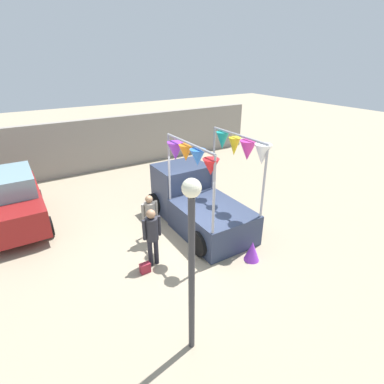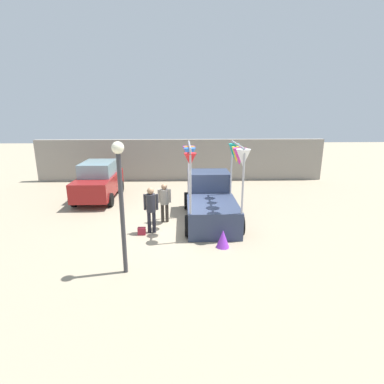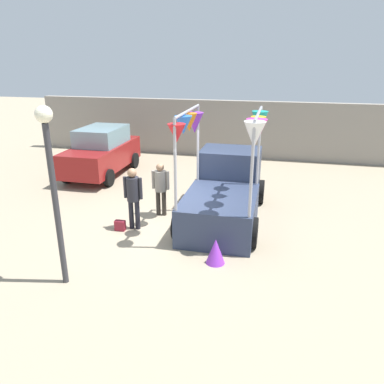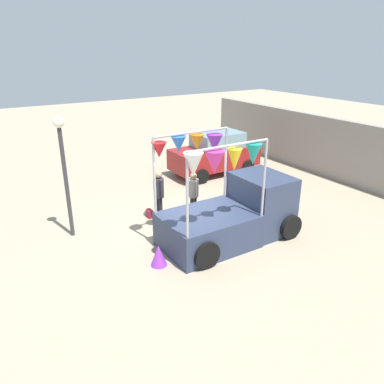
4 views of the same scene
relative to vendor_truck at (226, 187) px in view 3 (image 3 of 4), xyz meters
The scene contains 9 objects.
ground_plane 1.84m from the vendor_truck, 140.14° to the right, with size 60.00×60.00×0.00m, color gray.
vendor_truck is the anchor object (origin of this frame).
parked_car 6.16m from the vendor_truck, 150.43° to the left, with size 1.88×4.00×1.88m.
person_customer 2.68m from the vendor_truck, 148.63° to the right, with size 0.53×0.34×1.73m.
person_vendor 1.89m from the vendor_truck, behind, with size 0.53×0.34×1.59m.
handbag 3.18m from the vendor_truck, 148.84° to the right, with size 0.28×0.16×0.28m, color maroon.
street_lamp 5.22m from the vendor_truck, 123.41° to the right, with size 0.32×0.32×3.65m.
brick_boundary_wall 7.19m from the vendor_truck, 99.81° to the left, with size 18.00×0.36×2.60m, color gray.
folded_kite_bundle_violet 2.77m from the vendor_truck, 86.14° to the right, with size 0.44×0.44×0.60m, color purple.
Camera 3 is at (2.60, -9.13, 4.47)m, focal length 35.00 mm.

